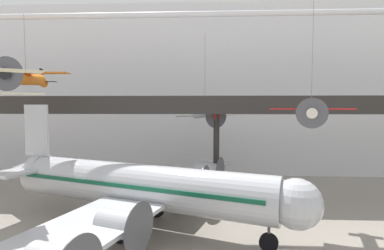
{
  "coord_description": "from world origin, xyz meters",
  "views": [
    {
      "loc": [
        -1.21,
        -12.58,
        10.12
      ],
      "look_at": [
        -2.29,
        10.26,
        8.66
      ],
      "focal_mm": 28.0,
      "sensor_mm": 36.0,
      "label": 1
    }
  ],
  "objects_px": {
    "suspended_plane_orange_highwing": "(26,78)",
    "airliner_silver_main": "(136,186)",
    "suspended_plane_silver_racer": "(205,113)",
    "suspended_plane_red_highwing": "(311,113)"
  },
  "relations": [
    {
      "from": "suspended_plane_orange_highwing",
      "to": "suspended_plane_red_highwing",
      "type": "bearing_deg",
      "value": 79.54
    },
    {
      "from": "airliner_silver_main",
      "to": "suspended_plane_silver_racer",
      "type": "height_order",
      "value": "suspended_plane_silver_racer"
    },
    {
      "from": "airliner_silver_main",
      "to": "suspended_plane_red_highwing",
      "type": "bearing_deg",
      "value": 27.15
    },
    {
      "from": "airliner_silver_main",
      "to": "suspended_plane_orange_highwing",
      "type": "xyz_separation_m",
      "value": [
        -12.37,
        5.48,
        9.32
      ]
    },
    {
      "from": "suspended_plane_red_highwing",
      "to": "suspended_plane_silver_racer",
      "type": "bearing_deg",
      "value": -124.49
    },
    {
      "from": "airliner_silver_main",
      "to": "suspended_plane_silver_racer",
      "type": "relative_size",
      "value": 2.82
    },
    {
      "from": "airliner_silver_main",
      "to": "suspended_plane_silver_racer",
      "type": "distance_m",
      "value": 15.78
    },
    {
      "from": "airliner_silver_main",
      "to": "suspended_plane_orange_highwing",
      "type": "relative_size",
      "value": 3.69
    },
    {
      "from": "suspended_plane_orange_highwing",
      "to": "airliner_silver_main",
      "type": "bearing_deg",
      "value": 62.99
    },
    {
      "from": "suspended_plane_red_highwing",
      "to": "suspended_plane_orange_highwing",
      "type": "distance_m",
      "value": 27.48
    }
  ]
}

